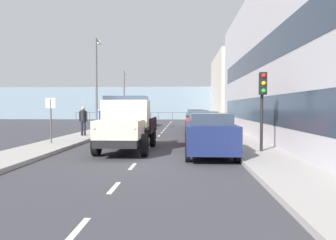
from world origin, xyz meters
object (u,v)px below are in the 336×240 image
(car_teal_kerbside_3, at_px, (195,118))
(car_white_oppositeside_1, at_px, (140,117))
(pedestrian_couple_a, at_px, (83,118))
(pedestrian_near_railing, at_px, (107,116))
(lamp_post_far, at_px, (124,92))
(street_sign, at_px, (51,112))
(pedestrian_in_dark_coat, at_px, (99,118))
(traffic_light_near, at_px, (263,94))
(car_black_kerbside_2, at_px, (198,121))
(truck_vintage_cream, at_px, (126,125))
(car_red_kerbside_1, at_px, (203,126))
(car_navy_kerbside_near, at_px, (210,134))
(lamp_post_promenade, at_px, (97,77))
(car_silver_oppositeside_0, at_px, (128,120))
(pedestrian_couple_b, at_px, (102,117))

(car_teal_kerbside_3, distance_m, car_white_oppositeside_1, 5.65)
(pedestrian_couple_a, height_order, pedestrian_near_railing, pedestrian_couple_a)
(lamp_post_far, relative_size, street_sign, 2.48)
(pedestrian_in_dark_coat, relative_size, pedestrian_near_railing, 0.92)
(pedestrian_near_railing, bearing_deg, traffic_light_near, 125.05)
(car_black_kerbside_2, xyz_separation_m, car_teal_kerbside_3, (0.00, -6.05, -0.00))
(pedestrian_couple_a, distance_m, lamp_post_far, 13.72)
(truck_vintage_cream, distance_m, car_black_kerbside_2, 10.38)
(car_white_oppositeside_1, relative_size, pedestrian_in_dark_coat, 2.75)
(car_red_kerbside_1, xyz_separation_m, street_sign, (7.63, 1.91, 0.79))
(pedestrian_couple_a, relative_size, lamp_post_far, 0.33)
(pedestrian_couple_a, bearing_deg, car_teal_kerbside_3, -126.46)
(car_red_kerbside_1, xyz_separation_m, car_teal_kerbside_3, (0.00, -12.20, -0.00))
(car_red_kerbside_1, distance_m, car_teal_kerbside_3, 12.20)
(car_navy_kerbside_near, relative_size, car_red_kerbside_1, 0.92)
(car_white_oppositeside_1, distance_m, pedestrian_in_dark_coat, 6.86)
(car_red_kerbside_1, relative_size, pedestrian_near_railing, 2.51)
(lamp_post_promenade, bearing_deg, lamp_post_far, -90.42)
(truck_vintage_cream, height_order, car_silver_oppositeside_0, truck_vintage_cream)
(lamp_post_promenade, bearing_deg, car_black_kerbside_2, -175.66)
(pedestrian_couple_b, bearing_deg, car_silver_oppositeside_0, -115.98)
(car_teal_kerbside_3, distance_m, pedestrian_in_dark_coat, 9.13)
(pedestrian_near_railing, bearing_deg, pedestrian_in_dark_coat, 87.83)
(truck_vintage_cream, bearing_deg, car_white_oppositeside_1, -83.86)
(pedestrian_in_dark_coat, bearing_deg, car_silver_oppositeside_0, 170.91)
(lamp_post_promenade, bearing_deg, street_sign, 88.22)
(car_red_kerbside_1, height_order, car_silver_oppositeside_0, same)
(truck_vintage_cream, bearing_deg, car_teal_kerbside_3, -102.58)
(truck_vintage_cream, relative_size, car_silver_oppositeside_0, 1.25)
(pedestrian_couple_b, bearing_deg, traffic_light_near, 135.66)
(car_navy_kerbside_near, distance_m, lamp_post_far, 22.04)
(street_sign, bearing_deg, lamp_post_promenade, -91.78)
(car_teal_kerbside_3, distance_m, pedestrian_couple_a, 12.39)
(traffic_light_near, height_order, lamp_post_far, lamp_post_far)
(car_black_kerbside_2, height_order, street_sign, street_sign)
(lamp_post_far, xyz_separation_m, street_sign, (0.31, 17.67, -1.85))
(pedestrian_couple_b, relative_size, lamp_post_promenade, 0.27)
(pedestrian_couple_b, height_order, pedestrian_near_railing, pedestrian_couple_b)
(car_white_oppositeside_1, height_order, pedestrian_couple_a, pedestrian_couple_a)
(car_red_kerbside_1, bearing_deg, car_silver_oppositeside_0, -52.39)
(car_red_kerbside_1, xyz_separation_m, pedestrian_couple_b, (6.70, -4.36, 0.32))
(car_silver_oppositeside_0, height_order, pedestrian_couple_b, pedestrian_couple_b)
(lamp_post_promenade, xyz_separation_m, street_sign, (0.23, 7.49, -2.48))
(car_navy_kerbside_near, relative_size, pedestrian_in_dark_coat, 2.50)
(car_black_kerbside_2, bearing_deg, lamp_post_promenade, 4.34)
(car_navy_kerbside_near, bearing_deg, street_sign, -21.09)
(car_red_kerbside_1, relative_size, pedestrian_couple_b, 2.40)
(pedestrian_couple_b, bearing_deg, car_black_kerbside_2, -165.04)
(truck_vintage_cream, bearing_deg, car_red_kerbside_1, -134.32)
(car_white_oppositeside_1, height_order, street_sign, street_sign)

